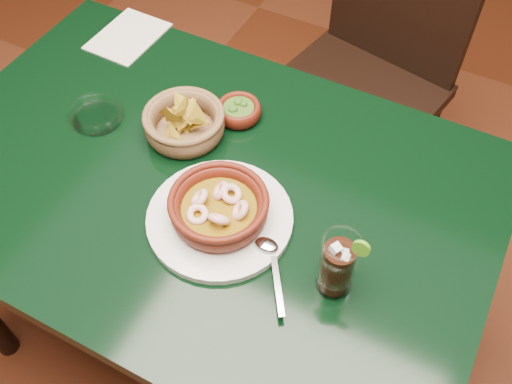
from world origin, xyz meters
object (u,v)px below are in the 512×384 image
at_px(dining_table, 204,206).
at_px(shrimp_plate, 219,211).
at_px(cola_drink, 337,265).
at_px(chip_basket, 184,123).
at_px(dining_chair, 367,72).

xyz_separation_m(dining_table, shrimp_plate, (0.09, -0.07, 0.13)).
relative_size(dining_table, shrimp_plate, 3.47).
bearing_deg(shrimp_plate, cola_drink, -6.41).
distance_m(dining_table, shrimp_plate, 0.18).
height_order(chip_basket, cola_drink, cola_drink).
xyz_separation_m(dining_table, cola_drink, (0.34, -0.10, 0.17)).
height_order(dining_table, cola_drink, cola_drink).
height_order(dining_chair, shrimp_plate, dining_chair).
distance_m(dining_chair, shrimp_plate, 0.82).
relative_size(dining_table, dining_chair, 1.21).
bearing_deg(dining_chair, cola_drink, -75.64).
bearing_deg(dining_table, chip_basket, 134.56).
bearing_deg(shrimp_plate, chip_basket, 137.34).
xyz_separation_m(dining_chair, chip_basket, (-0.22, -0.62, 0.24)).
height_order(dining_chair, chip_basket, dining_chair).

